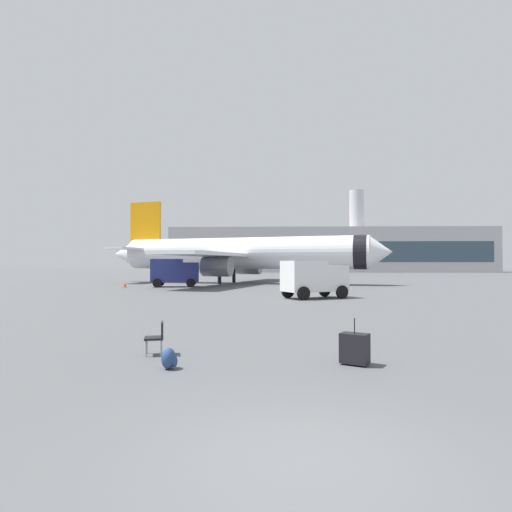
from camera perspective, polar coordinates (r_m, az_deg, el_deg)
ground_plane at (r=5.72m, az=6.55°, el=-25.66°), size 400.00×400.00×0.00m
airplane_at_gate at (r=51.78m, az=-2.09°, el=0.34°), size 35.22×32.10×10.50m
service_truck at (r=45.07m, az=-10.87°, el=-2.04°), size 5.04×3.04×2.90m
cargo_van at (r=29.77m, az=7.75°, el=-2.86°), size 4.83×3.88×2.60m
safety_cone_near at (r=59.11m, az=-9.87°, el=-3.04°), size 0.44×0.44×0.68m
safety_cone_mid at (r=45.44m, az=-17.18°, el=-3.63°), size 0.44×0.44×0.65m
safety_cone_far at (r=59.17m, az=7.01°, el=-3.07°), size 0.44×0.44×0.62m
safety_cone_outer at (r=50.19m, az=9.56°, el=-3.41°), size 0.44×0.44×0.66m
rolling_suitcase at (r=10.54m, az=13.08°, el=-11.94°), size 0.75×0.67×1.10m
traveller_backpack at (r=10.10m, az=-11.54°, el=-13.34°), size 0.36×0.40×0.48m
gate_chair at (r=11.63m, az=-13.13°, el=-10.37°), size 0.58×0.58×0.86m
terminal_building at (r=132.39m, az=9.65°, el=0.77°), size 93.76×21.71×24.97m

